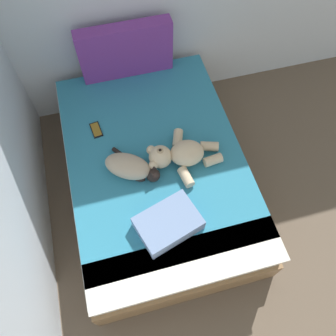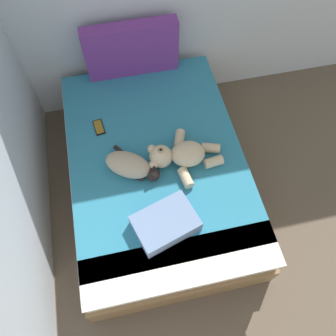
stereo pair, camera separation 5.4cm
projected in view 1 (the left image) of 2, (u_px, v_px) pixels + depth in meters
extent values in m
cube|color=olive|center=(157.00, 179.00, 2.88)|extent=(1.35, 1.96, 0.27)
cube|color=white|center=(156.00, 164.00, 2.67)|extent=(1.30, 1.90, 0.21)
cube|color=teal|center=(153.00, 150.00, 2.60)|extent=(1.29, 1.77, 0.02)
cube|color=silver|center=(186.00, 263.00, 2.18)|extent=(1.29, 0.31, 0.02)
cube|color=#72338C|center=(126.00, 51.00, 2.79)|extent=(0.77, 0.12, 0.46)
ellipsoid|color=tan|center=(128.00, 166.00, 2.43)|extent=(0.39, 0.34, 0.15)
sphere|color=black|center=(153.00, 175.00, 2.42)|extent=(0.10, 0.10, 0.10)
cone|color=black|center=(154.00, 168.00, 2.39)|extent=(0.04, 0.04, 0.04)
cone|color=black|center=(152.00, 174.00, 2.36)|extent=(0.04, 0.04, 0.04)
cylinder|color=black|center=(121.00, 154.00, 2.55)|extent=(0.12, 0.15, 0.03)
ellipsoid|color=black|center=(139.00, 178.00, 2.45)|extent=(0.11, 0.10, 0.04)
ellipsoid|color=beige|center=(187.00, 153.00, 2.47)|extent=(0.27, 0.23, 0.17)
sphere|color=beige|center=(160.00, 157.00, 2.46)|extent=(0.17, 0.17, 0.17)
sphere|color=tan|center=(160.00, 153.00, 2.41)|extent=(0.07, 0.07, 0.07)
sphere|color=black|center=(160.00, 150.00, 2.38)|extent=(0.02, 0.02, 0.02)
sphere|color=beige|center=(153.00, 165.00, 2.42)|extent=(0.07, 0.07, 0.07)
sphere|color=beige|center=(151.00, 150.00, 2.48)|extent=(0.07, 0.07, 0.07)
cylinder|color=beige|center=(186.00, 177.00, 2.43)|extent=(0.09, 0.16, 0.07)
cylinder|color=beige|center=(213.00, 160.00, 2.50)|extent=(0.14, 0.09, 0.07)
cylinder|color=beige|center=(178.00, 139.00, 2.60)|extent=(0.12, 0.16, 0.07)
cylinder|color=beige|center=(209.00, 146.00, 2.56)|extent=(0.15, 0.11, 0.07)
cube|color=black|center=(96.00, 130.00, 2.68)|extent=(0.09, 0.16, 0.01)
cube|color=olive|center=(96.00, 129.00, 2.67)|extent=(0.08, 0.14, 0.00)
cube|color=#728CB7|center=(168.00, 223.00, 2.24)|extent=(0.46, 0.38, 0.11)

